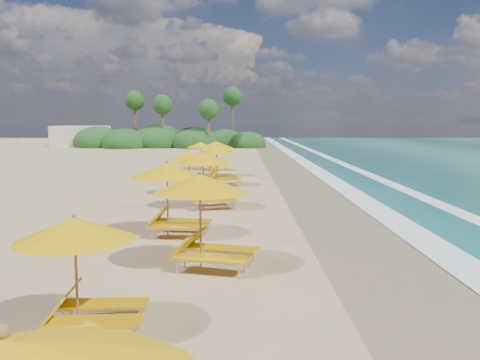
# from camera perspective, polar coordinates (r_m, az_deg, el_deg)

# --- Properties ---
(ground) EXTENTS (160.00, 160.00, 0.00)m
(ground) POSITION_cam_1_polar(r_m,az_deg,el_deg) (19.58, 0.00, -3.49)
(ground) COLOR tan
(ground) RESTS_ON ground
(wet_sand) EXTENTS (4.00, 160.00, 0.01)m
(wet_sand) POSITION_cam_1_polar(r_m,az_deg,el_deg) (19.98, 11.57, -3.40)
(wet_sand) COLOR #8D7854
(wet_sand) RESTS_ON ground
(surf_foam) EXTENTS (4.00, 160.00, 0.01)m
(surf_foam) POSITION_cam_1_polar(r_m,az_deg,el_deg) (20.69, 18.93, -3.23)
(surf_foam) COLOR white
(surf_foam) RESTS_ON ground
(station_1) EXTENTS (2.25, 2.10, 2.03)m
(station_1) POSITION_cam_1_polar(r_m,az_deg,el_deg) (8.70, -17.70, -9.58)
(station_1) COLOR olive
(station_1) RESTS_ON ground
(station_2) EXTENTS (2.93, 2.83, 2.35)m
(station_2) POSITION_cam_1_polar(r_m,az_deg,el_deg) (11.79, -3.83, -4.01)
(station_2) COLOR olive
(station_2) RESTS_ON ground
(station_3) EXTENTS (2.66, 2.50, 2.34)m
(station_3) POSITION_cam_1_polar(r_m,az_deg,el_deg) (15.21, -7.86, -1.59)
(station_3) COLOR olive
(station_3) RESTS_ON ground
(station_4) EXTENTS (2.86, 2.75, 2.35)m
(station_4) POSITION_cam_1_polar(r_m,az_deg,el_deg) (19.77, -3.80, 0.46)
(station_4) COLOR olive
(station_4) RESTS_ON ground
(station_5) EXTENTS (2.59, 2.48, 2.15)m
(station_5) POSITION_cam_1_polar(r_m,az_deg,el_deg) (23.43, -5.59, 1.19)
(station_5) COLOR olive
(station_5) RESTS_ON ground
(station_6) EXTENTS (2.76, 2.65, 2.28)m
(station_6) POSITION_cam_1_polar(r_m,az_deg,el_deg) (26.74, -2.34, 2.09)
(station_6) COLOR olive
(station_6) RESTS_ON ground
(station_7) EXTENTS (2.95, 2.89, 2.31)m
(station_7) POSITION_cam_1_polar(r_m,az_deg,el_deg) (31.28, -2.49, 2.84)
(station_7) COLOR olive
(station_7) RESTS_ON ground
(station_8) EXTENTS (2.71, 2.70, 2.06)m
(station_8) POSITION_cam_1_polar(r_m,az_deg,el_deg) (35.36, -4.43, 3.08)
(station_8) COLOR olive
(station_8) RESTS_ON ground
(treeline) EXTENTS (25.80, 8.80, 9.74)m
(treeline) POSITION_cam_1_polar(r_m,az_deg,el_deg) (65.57, -8.76, 4.69)
(treeline) COLOR #163D14
(treeline) RESTS_ON ground
(beach_building) EXTENTS (7.00, 5.00, 2.80)m
(beach_building) POSITION_cam_1_polar(r_m,az_deg,el_deg) (70.79, -18.19, 4.91)
(beach_building) COLOR beige
(beach_building) RESTS_ON ground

